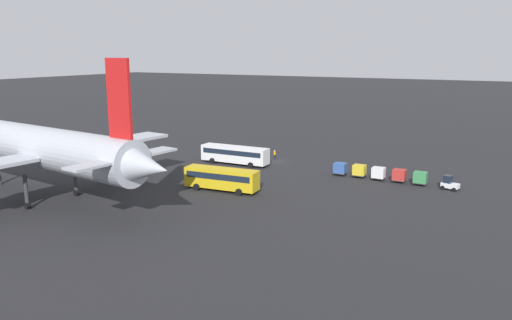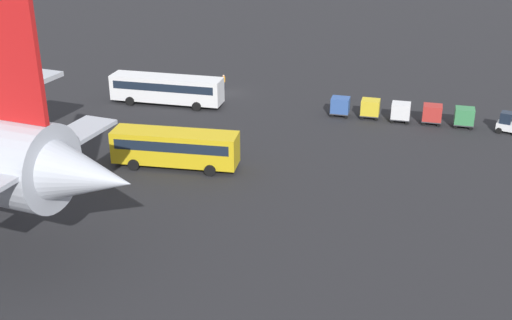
{
  "view_description": "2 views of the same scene",
  "coord_description": "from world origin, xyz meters",
  "px_view_note": "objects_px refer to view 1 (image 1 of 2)",
  "views": [
    {
      "loc": [
        -39.61,
        80.77,
        19.81
      ],
      "look_at": [
        -4.48,
        15.86,
        3.72
      ],
      "focal_mm": 35.0,
      "sensor_mm": 36.0,
      "label": 1
    },
    {
      "loc": [
        -21.93,
        69.77,
        23.26
      ],
      "look_at": [
        -9.61,
        23.14,
        2.16
      ],
      "focal_mm": 45.0,
      "sensor_mm": 36.0,
      "label": 2
    }
  ],
  "objects_px": {
    "airplane": "(43,148)",
    "cargo_cart_green": "(420,178)",
    "shuttle_bus_far": "(222,177)",
    "cargo_cart_white": "(378,173)",
    "cargo_cart_red": "(399,175)",
    "worker_person": "(275,155)",
    "baggage_tug": "(449,183)",
    "cargo_cart_yellow": "(359,170)",
    "cargo_cart_blue": "(340,168)",
    "shuttle_bus_near": "(235,154)"
  },
  "relations": [
    {
      "from": "airplane",
      "to": "cargo_cart_green",
      "type": "height_order",
      "value": "airplane"
    },
    {
      "from": "shuttle_bus_far",
      "to": "cargo_cart_white",
      "type": "bearing_deg",
      "value": -142.67
    },
    {
      "from": "cargo_cart_white",
      "to": "shuttle_bus_far",
      "type": "bearing_deg",
      "value": 42.09
    },
    {
      "from": "cargo_cart_red",
      "to": "cargo_cart_white",
      "type": "xyz_separation_m",
      "value": [
        3.18,
        0.16,
        0.0
      ]
    },
    {
      "from": "shuttle_bus_far",
      "to": "worker_person",
      "type": "distance_m",
      "value": 23.26
    },
    {
      "from": "cargo_cart_green",
      "to": "baggage_tug",
      "type": "bearing_deg",
      "value": 174.18
    },
    {
      "from": "shuttle_bus_far",
      "to": "cargo_cart_yellow",
      "type": "bearing_deg",
      "value": -136.76
    },
    {
      "from": "cargo_cart_green",
      "to": "cargo_cart_blue",
      "type": "xyz_separation_m",
      "value": [
        12.7,
        -0.18,
        0.0
      ]
    },
    {
      "from": "baggage_tug",
      "to": "cargo_cart_yellow",
      "type": "height_order",
      "value": "baggage_tug"
    },
    {
      "from": "baggage_tug",
      "to": "worker_person",
      "type": "relative_size",
      "value": 1.52
    },
    {
      "from": "airplane",
      "to": "shuttle_bus_far",
      "type": "height_order",
      "value": "airplane"
    },
    {
      "from": "shuttle_bus_near",
      "to": "cargo_cart_green",
      "type": "bearing_deg",
      "value": -179.68
    },
    {
      "from": "cargo_cart_white",
      "to": "cargo_cart_blue",
      "type": "distance_m",
      "value": 6.36
    },
    {
      "from": "baggage_tug",
      "to": "cargo_cart_green",
      "type": "distance_m",
      "value": 4.25
    },
    {
      "from": "worker_person",
      "to": "cargo_cart_blue",
      "type": "height_order",
      "value": "cargo_cart_blue"
    },
    {
      "from": "airplane",
      "to": "cargo_cart_white",
      "type": "bearing_deg",
      "value": -132.17
    },
    {
      "from": "airplane",
      "to": "cargo_cart_red",
      "type": "xyz_separation_m",
      "value": [
        -39.89,
        -32.36,
        -6.01
      ]
    },
    {
      "from": "worker_person",
      "to": "cargo_cart_white",
      "type": "relative_size",
      "value": 0.84
    },
    {
      "from": "worker_person",
      "to": "cargo_cart_blue",
      "type": "xyz_separation_m",
      "value": [
        -14.98,
        6.16,
        0.32
      ]
    },
    {
      "from": "baggage_tug",
      "to": "cargo_cart_blue",
      "type": "distance_m",
      "value": 16.94
    },
    {
      "from": "shuttle_bus_far",
      "to": "cargo_cart_green",
      "type": "height_order",
      "value": "shuttle_bus_far"
    },
    {
      "from": "shuttle_bus_far",
      "to": "cargo_cart_yellow",
      "type": "distance_m",
      "value": 22.91
    },
    {
      "from": "shuttle_bus_near",
      "to": "shuttle_bus_far",
      "type": "xyz_separation_m",
      "value": [
        -7.24,
        15.89,
        0.02
      ]
    },
    {
      "from": "baggage_tug",
      "to": "cargo_cart_white",
      "type": "xyz_separation_m",
      "value": [
        10.58,
        -0.41,
        0.25
      ]
    },
    {
      "from": "cargo_cart_red",
      "to": "cargo_cart_blue",
      "type": "relative_size",
      "value": 1.0
    },
    {
      "from": "cargo_cart_yellow",
      "to": "shuttle_bus_far",
      "type": "bearing_deg",
      "value": 48.0
    },
    {
      "from": "worker_person",
      "to": "shuttle_bus_near",
      "type": "bearing_deg",
      "value": 58.44
    },
    {
      "from": "baggage_tug",
      "to": "shuttle_bus_near",
      "type": "bearing_deg",
      "value": 14.67
    },
    {
      "from": "cargo_cart_blue",
      "to": "airplane",
      "type": "bearing_deg",
      "value": 46.86
    },
    {
      "from": "cargo_cart_red",
      "to": "cargo_cart_white",
      "type": "height_order",
      "value": "same"
    },
    {
      "from": "shuttle_bus_near",
      "to": "cargo_cart_red",
      "type": "xyz_separation_m",
      "value": [
        -28.92,
        -0.98,
        -0.74
      ]
    },
    {
      "from": "airplane",
      "to": "cargo_cart_red",
      "type": "relative_size",
      "value": 22.6
    },
    {
      "from": "shuttle_bus_near",
      "to": "cargo_cart_red",
      "type": "bearing_deg",
      "value": -179.23
    },
    {
      "from": "cargo_cart_green",
      "to": "cargo_cart_white",
      "type": "distance_m",
      "value": 6.35
    },
    {
      "from": "airplane",
      "to": "cargo_cart_blue",
      "type": "height_order",
      "value": "airplane"
    },
    {
      "from": "shuttle_bus_near",
      "to": "worker_person",
      "type": "relative_size",
      "value": 7.32
    },
    {
      "from": "airplane",
      "to": "cargo_cart_white",
      "type": "relative_size",
      "value": 22.6
    },
    {
      "from": "airplane",
      "to": "cargo_cart_yellow",
      "type": "relative_size",
      "value": 22.6
    },
    {
      "from": "airplane",
      "to": "cargo_cart_green",
      "type": "xyz_separation_m",
      "value": [
        -43.07,
        -32.22,
        -6.01
      ]
    },
    {
      "from": "cargo_cart_green",
      "to": "cargo_cart_yellow",
      "type": "xyz_separation_m",
      "value": [
        9.53,
        -0.29,
        0.0
      ]
    },
    {
      "from": "airplane",
      "to": "cargo_cart_green",
      "type": "relative_size",
      "value": 22.6
    },
    {
      "from": "shuttle_bus_near",
      "to": "cargo_cart_white",
      "type": "xyz_separation_m",
      "value": [
        -25.74,
        -0.82,
        -0.74
      ]
    },
    {
      "from": "airplane",
      "to": "worker_person",
      "type": "xyz_separation_m",
      "value": [
        -15.38,
        -38.56,
        -6.33
      ]
    },
    {
      "from": "airplane",
      "to": "baggage_tug",
      "type": "xyz_separation_m",
      "value": [
        -47.29,
        -31.79,
        -6.26
      ]
    },
    {
      "from": "cargo_cart_green",
      "to": "cargo_cart_blue",
      "type": "distance_m",
      "value": 12.71
    },
    {
      "from": "cargo_cart_red",
      "to": "cargo_cart_blue",
      "type": "bearing_deg",
      "value": -0.22
    },
    {
      "from": "cargo_cart_blue",
      "to": "shuttle_bus_far",
      "type": "bearing_deg",
      "value": 54.3
    },
    {
      "from": "cargo_cart_green",
      "to": "cargo_cart_yellow",
      "type": "distance_m",
      "value": 9.53
    },
    {
      "from": "shuttle_bus_near",
      "to": "cargo_cart_green",
      "type": "distance_m",
      "value": 32.11
    },
    {
      "from": "shuttle_bus_near",
      "to": "baggage_tug",
      "type": "bearing_deg",
      "value": 179.47
    }
  ]
}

